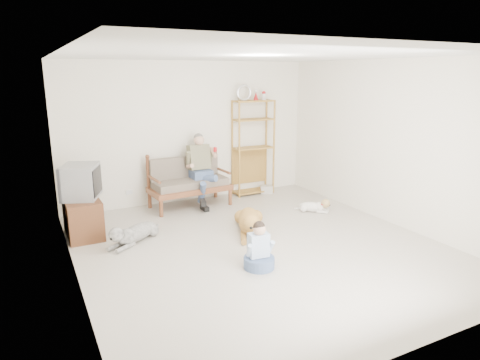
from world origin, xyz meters
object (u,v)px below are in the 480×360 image
etagere (253,147)px  loveseat (189,181)px  tv_stand (82,217)px  golden_retriever (250,222)px

etagere → loveseat: bearing=-173.0°
loveseat → tv_stand: loveseat is taller
tv_stand → loveseat: bearing=18.8°
loveseat → golden_retriever: loveseat is taller
loveseat → etagere: size_ratio=0.68×
tv_stand → golden_retriever: size_ratio=0.67×
loveseat → golden_retriever: 1.85m
loveseat → tv_stand: bearing=-164.2°
golden_retriever → etagere: bearing=85.9°
loveseat → etagere: etagere is taller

